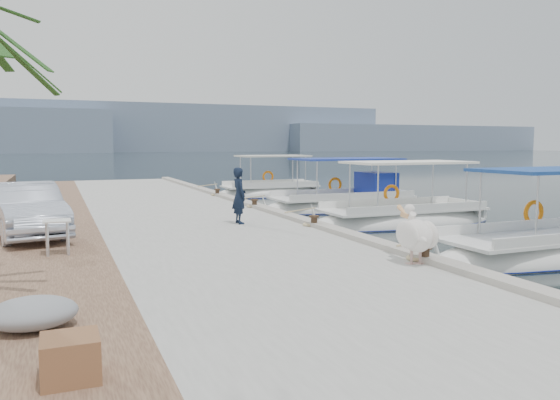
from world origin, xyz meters
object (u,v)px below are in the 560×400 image
object	(u,v)px
fishing_caique_b	(559,253)
pelican	(416,234)
fishing_caique_c	(403,221)
fishing_caique_d	(344,205)
parked_car	(27,210)
fishing_caique_e	(270,194)
fisherman	(239,196)

from	to	relation	value
fishing_caique_b	pelican	distance (m)	5.28
fishing_caique_c	fishing_caique_d	world-z (taller)	same
fishing_caique_b	parked_car	distance (m)	13.35
fishing_caique_c	fishing_caique_e	distance (m)	11.69
fishing_caique_e	fishing_caique_c	bearing A→B (deg)	-87.76
fishing_caique_b	pelican	world-z (taller)	fishing_caique_b
pelican	parked_car	size ratio (longest dim) A/B	0.36
fishing_caique_d	fishing_caique_e	bearing A→B (deg)	95.94
fishing_caique_d	pelican	distance (m)	13.01
fishing_caique_c	fishing_caique_b	bearing A→B (deg)	-87.26
fishing_caique_d	parked_car	world-z (taller)	fishing_caique_d
fishing_caique_c	fishing_caique_d	size ratio (longest dim) A/B	0.96
parked_car	fisherman	bearing A→B (deg)	-9.67
fisherman	parked_car	world-z (taller)	fisherman
fishing_caique_b	parked_car	world-z (taller)	fishing_caique_b
fishing_caique_b	fishing_caique_e	distance (m)	17.91
fishing_caique_d	parked_car	size ratio (longest dim) A/B	1.83
fishing_caique_e	pelican	bearing A→B (deg)	-102.86
fishing_caique_d	fisherman	distance (m)	8.63
fishing_caique_c	fishing_caique_d	bearing A→B (deg)	86.70
fishing_caique_e	fishing_caique_d	bearing A→B (deg)	-84.06
fishing_caique_e	pelican	xyz separation A→B (m)	(-4.33, -18.95, 0.96)
fishing_caique_b	fisherman	world-z (taller)	fishing_caique_b
pelican	fisherman	bearing A→B (deg)	103.04
pelican	fisherman	distance (m)	6.63
fishing_caique_b	fishing_caique_d	distance (m)	10.90
fishing_caique_d	fisherman	xyz separation A→B (m)	(-6.55, -5.49, 1.14)
fishing_caique_b	fishing_caique_d	bearing A→B (deg)	90.14
fishing_caique_c	fishing_caique_e	world-z (taller)	same
fishing_caique_b	fishing_caique_c	world-z (taller)	same
fishing_caique_d	fisherman	world-z (taller)	fishing_caique_d
fishing_caique_c	fishing_caique_d	xyz separation A→B (m)	(0.27, 4.69, 0.06)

